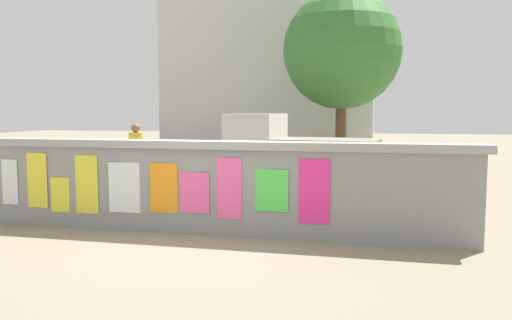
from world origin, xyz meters
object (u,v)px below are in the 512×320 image
(auto_rickshaw_truck, at_px, (294,153))
(bicycle_near, at_px, (247,195))
(person_walking, at_px, (136,150))
(tree_roadside, at_px, (342,51))
(motorcycle, at_px, (400,190))
(bicycle_far, at_px, (136,189))

(auto_rickshaw_truck, distance_m, bicycle_near, 3.32)
(person_walking, bearing_deg, auto_rickshaw_truck, 16.51)
(bicycle_near, height_order, tree_roadside, tree_roadside)
(bicycle_near, bearing_deg, tree_roadside, 84.04)
(auto_rickshaw_truck, height_order, bicycle_near, auto_rickshaw_truck)
(motorcycle, bearing_deg, tree_roadside, 100.23)
(bicycle_near, bearing_deg, bicycle_far, 174.29)
(auto_rickshaw_truck, bearing_deg, motorcycle, -48.42)
(bicycle_far, xyz_separation_m, person_walking, (-0.95, 1.94, 0.62))
(auto_rickshaw_truck, bearing_deg, person_walking, -163.49)
(bicycle_near, distance_m, person_walking, 3.98)
(motorcycle, xyz_separation_m, tree_roadside, (-1.70, 9.41, 3.64))
(bicycle_near, distance_m, tree_roadside, 10.72)
(auto_rickshaw_truck, relative_size, bicycle_far, 2.23)
(motorcycle, bearing_deg, person_walking, 165.18)
(motorcycle, distance_m, tree_roadside, 10.23)
(tree_roadside, bearing_deg, bicycle_near, -95.96)
(motorcycle, xyz_separation_m, bicycle_far, (-5.07, -0.34, -0.10))
(motorcycle, distance_m, bicycle_far, 5.08)
(auto_rickshaw_truck, xyz_separation_m, bicycle_near, (-0.37, -3.25, -0.54))
(auto_rickshaw_truck, xyz_separation_m, motorcycle, (2.37, -2.67, -0.44))
(auto_rickshaw_truck, height_order, bicycle_far, auto_rickshaw_truck)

